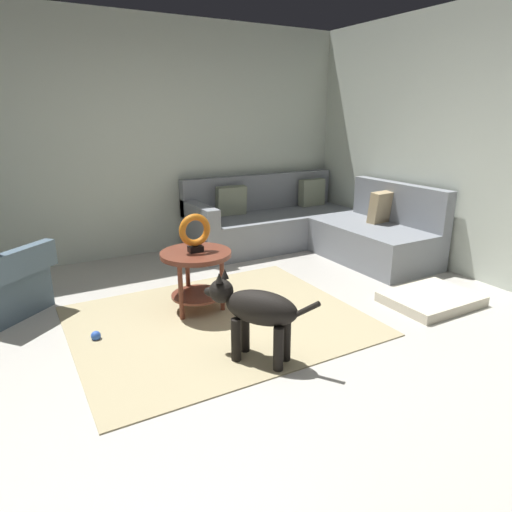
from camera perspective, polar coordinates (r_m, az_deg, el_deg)
name	(u,v)px	position (r m, az deg, el deg)	size (l,w,h in m)	color
ground_plane	(242,371)	(3.21, -1.76, -14.39)	(6.00, 6.00, 0.10)	beige
wall_back	(120,141)	(5.51, -16.80, 13.79)	(6.00, 0.12, 2.70)	silver
area_rug	(219,321)	(3.79, -4.74, -8.15)	(2.30, 1.90, 0.01)	tan
sectional_couch	(308,227)	(5.66, 6.55, 3.64)	(2.20, 2.25, 0.88)	gray
side_table	(196,266)	(3.85, -7.57, -1.21)	(0.60, 0.60, 0.54)	brown
torus_sculpture	(195,232)	(3.77, -7.75, 3.03)	(0.28, 0.08, 0.33)	black
dog_bed_mat	(431,299)	(4.39, 21.28, -5.09)	(0.80, 0.60, 0.09)	beige
dog	(255,310)	(3.07, -0.11, -6.89)	(0.55, 0.71, 0.63)	black
dog_toy_ball	(96,336)	(3.68, -19.62, -9.49)	(0.07, 0.07, 0.07)	blue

